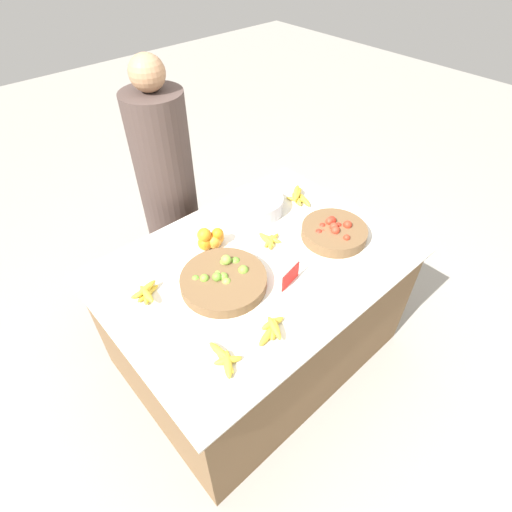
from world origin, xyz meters
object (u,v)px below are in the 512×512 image
Objects in this scene: price_sign at (291,276)px; tomato_basket at (334,232)px; metal_bowl at (257,204)px; vendor_person at (169,196)px; lime_bowl at (224,280)px.

tomato_basket is at bearing 0.46° from price_sign.
vendor_person is at bearing 117.65° from metal_bowl.
price_sign is 1.11m from vendor_person.
lime_bowl is 0.70m from tomato_basket.
lime_bowl is 0.26× the size of vendor_person.
tomato_basket is at bearing -71.32° from metal_bowl.
metal_bowl is at bearing 52.50° from price_sign.
vendor_person is at bearing 79.49° from price_sign.
lime_bowl is at bearing 128.54° from price_sign.
metal_bowl is (-0.16, 0.47, 0.01)m from tomato_basket.
price_sign reaches higher than metal_bowl.
lime_bowl is at bearing -147.22° from metal_bowl.
lime_bowl reaches higher than tomato_basket.
metal_bowl is 0.62m from vendor_person.
metal_bowl is at bearing 32.78° from lime_bowl.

